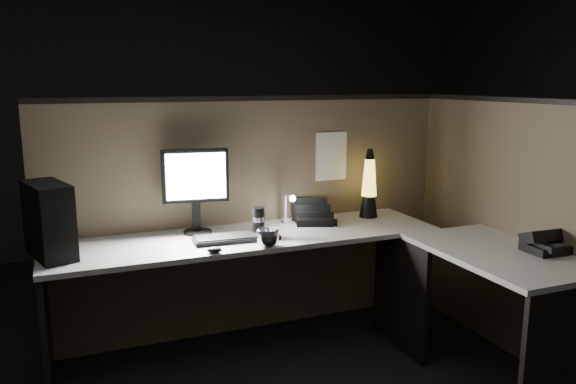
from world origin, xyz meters
name	(u,v)px	position (x,y,z in m)	size (l,w,h in m)	color
room_shell	(316,82)	(0.00, 0.00, 1.62)	(6.00, 6.00, 6.00)	silver
partition_back	(255,217)	(0.00, 0.93, 0.75)	(2.66, 0.06, 1.50)	brown
partition_right	(507,228)	(1.33, 0.10, 0.75)	(0.06, 1.66, 1.50)	brown
desk	(324,271)	(0.18, 0.25, 0.58)	(2.60, 1.60, 0.73)	beige
pc_tower	(49,220)	(-1.22, 0.59, 0.92)	(0.17, 0.37, 0.39)	black
monitor	(196,183)	(-0.42, 0.77, 1.03)	(0.39, 0.17, 0.50)	black
keyboard	(236,238)	(-0.24, 0.53, 0.74)	(0.49, 0.16, 0.02)	black
mouse	(215,250)	(-0.42, 0.34, 0.75)	(0.08, 0.06, 0.03)	black
clip_lamp	(289,206)	(0.16, 0.73, 0.85)	(0.04, 0.16, 0.20)	silver
organizer	(313,217)	(0.32, 0.72, 0.77)	(0.28, 0.26, 0.17)	black
lava_lamp	(369,189)	(0.73, 0.73, 0.92)	(0.12, 0.12, 0.46)	black
travel_mug	(258,222)	(-0.10, 0.55, 0.82)	(0.08, 0.08, 0.17)	black
steel_mug	(268,238)	(-0.12, 0.34, 0.78)	(0.13, 0.13, 0.10)	#BBBCC3
figurine	(320,212)	(0.41, 0.81, 0.77)	(0.05, 0.05, 0.05)	yellow
pinned_paper	(331,156)	(0.53, 0.90, 1.13)	(0.23, 0.00, 0.32)	white
desk_phone	(544,243)	(1.21, -0.30, 0.78)	(0.22, 0.23, 0.12)	black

